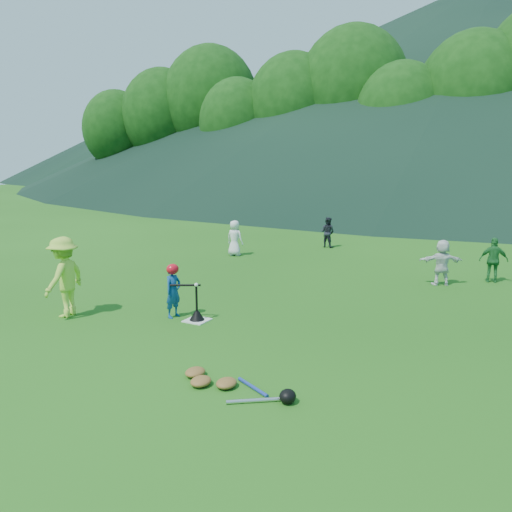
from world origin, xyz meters
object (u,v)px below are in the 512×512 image
Objects in this scene: fielder_a at (235,238)px; batting_tee at (197,315)px; adult_coach at (64,277)px; fielder_b at (328,232)px; home_plate at (197,320)px; fielder_c at (494,260)px; fielder_d at (442,262)px; batter_child at (173,291)px; equipment_pile at (226,383)px.

fielder_a is 1.76× the size of batting_tee.
adult_coach is 1.47× the size of fielder_b.
adult_coach is at bearing -158.67° from home_plate.
fielder_c is at bearing 159.97° from fielder_b.
fielder_c is at bearing -167.19° from fielder_d.
batter_child reaches higher than home_plate.
fielder_a is at bearing 114.39° from batting_tee.
batter_child is at bearing -178.77° from home_plate.
fielder_d is (6.77, -1.07, -0.01)m from fielder_a.
fielder_d is (6.38, 6.40, -0.23)m from adult_coach.
fielder_d is at bearing -33.39° from batter_child.
home_plate is 3.10m from equipment_pile.
batting_tee is (2.55, 0.99, -0.69)m from adult_coach.
home_plate is at bearing 42.20° from fielder_c.
batter_child is 0.91× the size of fielder_c.
fielder_d reaches higher than batting_tee.
adult_coach is at bearing 34.62° from fielder_c.
fielder_a reaches higher than home_plate.
fielder_a is at bearing 172.00° from adult_coach.
fielder_d is 1.74× the size of batting_tee.
fielder_c is (5.74, -3.19, 0.03)m from fielder_b.
home_plate is at bearing 132.20° from equipment_pile.
fielder_c is at bearing 71.43° from equipment_pile.
equipment_pile is at bearing 61.74° from fielder_c.
equipment_pile is at bearing -125.17° from batter_child.
home_plate is 0.66× the size of batting_tee.
equipment_pile is at bearing 50.36° from fielder_d.
fielder_a reaches higher than batter_child.
fielder_d is at bearing 29.92° from fielder_c.
fielder_d is (3.84, 5.41, 0.58)m from home_plate.
home_plate is 0.38× the size of fielder_a.
fielder_c reaches higher than fielder_b.
fielder_a is at bearing 119.77° from equipment_pile.
fielder_d is at bearing 124.09° from adult_coach.
batting_tee is at bearing 42.20° from fielder_c.
adult_coach is at bearing 89.35° from fielder_b.
fielder_c is at bearing 51.89° from home_plate.
fielder_c reaches higher than batter_child.
batting_tee reaches higher than equipment_pile.
batting_tee is 3.10m from equipment_pile.
fielder_b reaches higher than batter_child.
fielder_a is (-2.94, 6.48, 0.59)m from home_plate.
batting_tee is at bearing 100.34° from adult_coach.
home_plate is 0.27× the size of adult_coach.
home_plate is 6.66m from fielder_d.
fielder_c is at bearing 123.32° from adult_coach.
adult_coach is 2.82m from batting_tee.
batting_tee is at bearing 116.47° from fielder_a.
fielder_b reaches higher than home_plate.
fielder_d reaches higher than batter_child.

